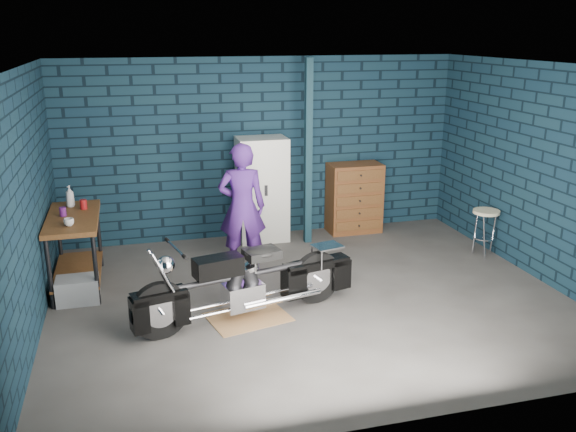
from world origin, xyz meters
name	(u,v)px	position (x,y,z in m)	size (l,w,h in m)	color
ground	(310,298)	(0.00, 0.00, 0.00)	(6.00, 6.00, 0.00)	#524F4C
room_walls	(298,132)	(0.00, 0.55, 1.90)	(6.02, 5.01, 2.71)	#102636
support_post	(308,153)	(0.55, 1.95, 1.35)	(0.10, 0.10, 2.70)	#122D38
workbench	(76,251)	(-2.68, 1.10, 0.46)	(0.60, 1.40, 0.91)	brown
drip_mat	(248,317)	(-0.81, -0.32, 0.00)	(0.85, 0.64, 0.01)	olive
motorcycle	(247,277)	(-0.81, -0.32, 0.48)	(2.20, 0.60, 0.97)	black
person	(242,207)	(-0.58, 1.17, 0.85)	(0.62, 0.41, 1.70)	#4B217E
storage_bin	(78,290)	(-2.66, 0.60, 0.15)	(0.48, 0.34, 0.30)	gray
locker	(262,190)	(-0.08, 2.23, 0.78)	(0.73, 0.52, 1.56)	silver
tool_chest	(355,198)	(1.40, 2.23, 0.54)	(0.82, 0.45, 1.09)	brown
shop_stool	(484,233)	(2.78, 0.74, 0.33)	(0.37, 0.37, 0.67)	beige
cup_a	(69,222)	(-2.69, 0.69, 0.96)	(0.11, 0.11, 0.09)	beige
mug_purple	(63,212)	(-2.79, 1.12, 0.96)	(0.08, 0.08, 0.11)	#5B1A6A
mug_red	(83,204)	(-2.56, 1.38, 0.97)	(0.09, 0.09, 0.12)	maroon
bottle	(70,196)	(-2.73, 1.53, 1.05)	(0.11, 0.11, 0.27)	gray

